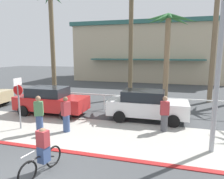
{
  "coord_description": "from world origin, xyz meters",
  "views": [
    {
      "loc": [
        4.18,
        -4.55,
        3.74
      ],
      "look_at": [
        1.23,
        6.0,
        1.84
      ],
      "focal_mm": 33.43,
      "sensor_mm": 36.0,
      "label": 1
    }
  ],
  "objects_px": {
    "stop_sign_bike_lane": "(18,96)",
    "pedestrian_2": "(164,115)",
    "car_white_2": "(147,105)",
    "pedestrian_0": "(66,116)",
    "streetlight_curb": "(223,37)",
    "palm_tree_0": "(52,20)",
    "car_red_1": "(51,100)",
    "palm_tree_1": "(131,10)",
    "cyclist_black_0": "(43,152)",
    "palm_tree_2": "(168,34)",
    "palm_tree_3": "(217,4)",
    "pedestrian_1": "(39,116)"
  },
  "relations": [
    {
      "from": "car_red_1",
      "to": "pedestrian_0",
      "type": "distance_m",
      "value": 3.41
    },
    {
      "from": "pedestrian_0",
      "to": "palm_tree_3",
      "type": "bearing_deg",
      "value": 48.42
    },
    {
      "from": "palm_tree_0",
      "to": "car_white_2",
      "type": "bearing_deg",
      "value": -25.92
    },
    {
      "from": "streetlight_curb",
      "to": "car_white_2",
      "type": "relative_size",
      "value": 1.7
    },
    {
      "from": "streetlight_curb",
      "to": "pedestrian_1",
      "type": "bearing_deg",
      "value": 179.18
    },
    {
      "from": "palm_tree_1",
      "to": "pedestrian_1",
      "type": "xyz_separation_m",
      "value": [
        -2.62,
        -9.03,
        -6.31
      ]
    },
    {
      "from": "palm_tree_3",
      "to": "pedestrian_1",
      "type": "distance_m",
      "value": 14.29
    },
    {
      "from": "car_red_1",
      "to": "cyclist_black_0",
      "type": "relative_size",
      "value": 2.44
    },
    {
      "from": "palm_tree_1",
      "to": "pedestrian_0",
      "type": "height_order",
      "value": "palm_tree_1"
    },
    {
      "from": "palm_tree_2",
      "to": "palm_tree_3",
      "type": "xyz_separation_m",
      "value": [
        3.28,
        2.4,
        2.22
      ]
    },
    {
      "from": "palm_tree_1",
      "to": "pedestrian_0",
      "type": "bearing_deg",
      "value": -99.88
    },
    {
      "from": "palm_tree_3",
      "to": "pedestrian_2",
      "type": "distance_m",
      "value": 10.3
    },
    {
      "from": "stop_sign_bike_lane",
      "to": "pedestrian_1",
      "type": "bearing_deg",
      "value": -11.48
    },
    {
      "from": "palm_tree_3",
      "to": "cyclist_black_0",
      "type": "bearing_deg",
      "value": -119.25
    },
    {
      "from": "streetlight_curb",
      "to": "car_white_2",
      "type": "height_order",
      "value": "streetlight_curb"
    },
    {
      "from": "palm_tree_0",
      "to": "car_red_1",
      "type": "xyz_separation_m",
      "value": [
        2.32,
        -4.39,
        -5.54
      ]
    },
    {
      "from": "palm_tree_1",
      "to": "pedestrian_1",
      "type": "distance_m",
      "value": 11.32
    },
    {
      "from": "palm_tree_3",
      "to": "pedestrian_1",
      "type": "bearing_deg",
      "value": -133.88
    },
    {
      "from": "car_white_2",
      "to": "cyclist_black_0",
      "type": "xyz_separation_m",
      "value": [
        -2.53,
        -6.27,
        -0.18
      ]
    },
    {
      "from": "palm_tree_3",
      "to": "streetlight_curb",
      "type": "bearing_deg",
      "value": -98.39
    },
    {
      "from": "palm_tree_2",
      "to": "palm_tree_0",
      "type": "bearing_deg",
      "value": 176.49
    },
    {
      "from": "car_red_1",
      "to": "car_white_2",
      "type": "distance_m",
      "value": 5.85
    },
    {
      "from": "pedestrian_1",
      "to": "car_red_1",
      "type": "bearing_deg",
      "value": 112.18
    },
    {
      "from": "stop_sign_bike_lane",
      "to": "streetlight_curb",
      "type": "relative_size",
      "value": 0.34
    },
    {
      "from": "streetlight_curb",
      "to": "cyclist_black_0",
      "type": "distance_m",
      "value": 7.04
    },
    {
      "from": "streetlight_curb",
      "to": "pedestrian_0",
      "type": "xyz_separation_m",
      "value": [
        -6.35,
        0.61,
        -3.47
      ]
    },
    {
      "from": "palm_tree_0",
      "to": "palm_tree_3",
      "type": "distance_m",
      "value": 12.56
    },
    {
      "from": "streetlight_curb",
      "to": "stop_sign_bike_lane",
      "type": "bearing_deg",
      "value": 177.59
    },
    {
      "from": "palm_tree_0",
      "to": "pedestrian_2",
      "type": "height_order",
      "value": "palm_tree_0"
    },
    {
      "from": "palm_tree_2",
      "to": "pedestrian_1",
      "type": "xyz_separation_m",
      "value": [
        -5.58,
        -6.81,
        -4.17
      ]
    },
    {
      "from": "streetlight_curb",
      "to": "pedestrian_2",
      "type": "distance_m",
      "value": 4.37
    },
    {
      "from": "pedestrian_1",
      "to": "palm_tree_3",
      "type": "bearing_deg",
      "value": 46.12
    },
    {
      "from": "stop_sign_bike_lane",
      "to": "pedestrian_2",
      "type": "xyz_separation_m",
      "value": [
        6.94,
        1.57,
        -0.87
      ]
    },
    {
      "from": "palm_tree_3",
      "to": "car_white_2",
      "type": "bearing_deg",
      "value": -126.12
    },
    {
      "from": "pedestrian_2",
      "to": "palm_tree_2",
      "type": "bearing_deg",
      "value": 90.89
    },
    {
      "from": "car_white_2",
      "to": "pedestrian_0",
      "type": "height_order",
      "value": "pedestrian_0"
    },
    {
      "from": "car_white_2",
      "to": "cyclist_black_0",
      "type": "height_order",
      "value": "car_white_2"
    },
    {
      "from": "cyclist_black_0",
      "to": "palm_tree_2",
      "type": "bearing_deg",
      "value": 70.21
    },
    {
      "from": "stop_sign_bike_lane",
      "to": "streetlight_curb",
      "type": "bearing_deg",
      "value": -2.41
    },
    {
      "from": "stop_sign_bike_lane",
      "to": "palm_tree_1",
      "type": "distance_m",
      "value": 11.05
    },
    {
      "from": "palm_tree_1",
      "to": "cyclist_black_0",
      "type": "xyz_separation_m",
      "value": [
        -0.52,
        -11.9,
        -6.46
      ]
    },
    {
      "from": "palm_tree_2",
      "to": "pedestrian_0",
      "type": "bearing_deg",
      "value": -125.17
    },
    {
      "from": "stop_sign_bike_lane",
      "to": "palm_tree_2",
      "type": "distance_m",
      "value": 10.06
    },
    {
      "from": "streetlight_curb",
      "to": "pedestrian_0",
      "type": "distance_m",
      "value": 7.27
    },
    {
      "from": "palm_tree_0",
      "to": "cyclist_black_0",
      "type": "distance_m",
      "value": 13.0
    },
    {
      "from": "cyclist_black_0",
      "to": "car_red_1",
      "type": "bearing_deg",
      "value": 119.5
    },
    {
      "from": "pedestrian_2",
      "to": "pedestrian_0",
      "type": "bearing_deg",
      "value": -163.61
    },
    {
      "from": "car_red_1",
      "to": "pedestrian_2",
      "type": "height_order",
      "value": "pedestrian_2"
    },
    {
      "from": "car_red_1",
      "to": "stop_sign_bike_lane",
      "type": "bearing_deg",
      "value": -91.55
    },
    {
      "from": "pedestrian_1",
      "to": "pedestrian_2",
      "type": "xyz_separation_m",
      "value": [
        5.65,
        1.83,
        -0.04
      ]
    }
  ]
}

